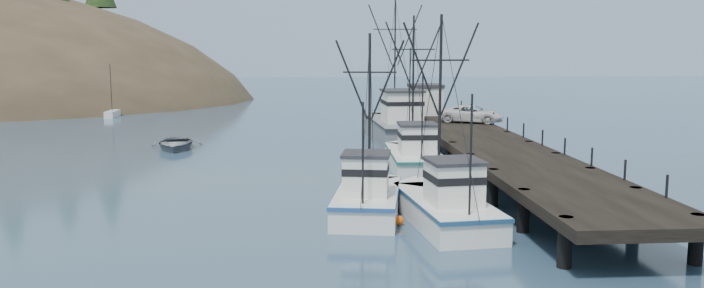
{
  "coord_description": "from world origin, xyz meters",
  "views": [
    {
      "loc": [
        1.52,
        -28.62,
        8.47
      ],
      "look_at": [
        4.41,
        12.13,
        2.5
      ],
      "focal_mm": 35.0,
      "sensor_mm": 36.0,
      "label": 1
    }
  ],
  "objects_px": {
    "pier": "(491,146)",
    "trawler_far": "(414,157)",
    "pickup_truck": "(472,114)",
    "work_vessel": "(397,126)",
    "pier_shed": "(425,99)",
    "motorboat": "(175,149)",
    "trawler_mid": "(368,197)",
    "trawler_near": "(444,206)"
  },
  "relations": [
    {
      "from": "pier_shed",
      "to": "pier",
      "type": "bearing_deg",
      "value": -86.07
    },
    {
      "from": "trawler_far",
      "to": "motorboat",
      "type": "height_order",
      "value": "trawler_far"
    },
    {
      "from": "trawler_near",
      "to": "motorboat",
      "type": "bearing_deg",
      "value": 124.78
    },
    {
      "from": "pier",
      "to": "trawler_far",
      "type": "xyz_separation_m",
      "value": [
        -4.95,
        1.32,
        -0.87
      ]
    },
    {
      "from": "trawler_near",
      "to": "trawler_mid",
      "type": "xyz_separation_m",
      "value": [
        -3.44,
        2.11,
        -0.0
      ]
    },
    {
      "from": "trawler_mid",
      "to": "motorboat",
      "type": "relative_size",
      "value": 1.58
    },
    {
      "from": "trawler_near",
      "to": "pickup_truck",
      "type": "distance_m",
      "value": 25.42
    },
    {
      "from": "trawler_near",
      "to": "work_vessel",
      "type": "relative_size",
      "value": 0.67
    },
    {
      "from": "trawler_mid",
      "to": "pickup_truck",
      "type": "height_order",
      "value": "trawler_mid"
    },
    {
      "from": "work_vessel",
      "to": "pier",
      "type": "bearing_deg",
      "value": -74.98
    },
    {
      "from": "pier",
      "to": "motorboat",
      "type": "height_order",
      "value": "pier"
    },
    {
      "from": "trawler_mid",
      "to": "trawler_far",
      "type": "xyz_separation_m",
      "value": [
        4.33,
        12.3,
        0.0
      ]
    },
    {
      "from": "pier",
      "to": "motorboat",
      "type": "distance_m",
      "value": 25.78
    },
    {
      "from": "trawler_far",
      "to": "motorboat",
      "type": "xyz_separation_m",
      "value": [
        -18.01,
        10.25,
        -0.82
      ]
    },
    {
      "from": "trawler_mid",
      "to": "trawler_far",
      "type": "relative_size",
      "value": 0.87
    },
    {
      "from": "trawler_near",
      "to": "trawler_far",
      "type": "bearing_deg",
      "value": 86.47
    },
    {
      "from": "work_vessel",
      "to": "pier_shed",
      "type": "xyz_separation_m",
      "value": [
        2.93,
        2.48,
        2.19
      ]
    },
    {
      "from": "pickup_truck",
      "to": "work_vessel",
      "type": "bearing_deg",
      "value": 77.21
    },
    {
      "from": "trawler_far",
      "to": "work_vessel",
      "type": "relative_size",
      "value": 0.71
    },
    {
      "from": "trawler_near",
      "to": "motorboat",
      "type": "distance_m",
      "value": 30.04
    },
    {
      "from": "work_vessel",
      "to": "motorboat",
      "type": "distance_m",
      "value": 19.25
    },
    {
      "from": "trawler_far",
      "to": "work_vessel",
      "type": "bearing_deg",
      "value": 86.82
    },
    {
      "from": "pier",
      "to": "trawler_far",
      "type": "relative_size",
      "value": 4.1
    },
    {
      "from": "pickup_truck",
      "to": "motorboat",
      "type": "bearing_deg",
      "value": 113.74
    },
    {
      "from": "trawler_mid",
      "to": "trawler_near",
      "type": "bearing_deg",
      "value": -31.47
    },
    {
      "from": "trawler_far",
      "to": "trawler_mid",
      "type": "bearing_deg",
      "value": -109.39
    },
    {
      "from": "work_vessel",
      "to": "motorboat",
      "type": "relative_size",
      "value": 2.56
    },
    {
      "from": "trawler_mid",
      "to": "pier_shed",
      "type": "bearing_deg",
      "value": 74.48
    },
    {
      "from": "pier_shed",
      "to": "motorboat",
      "type": "xyz_separation_m",
      "value": [
        -21.73,
        -6.42,
        -3.42
      ]
    },
    {
      "from": "trawler_near",
      "to": "trawler_mid",
      "type": "bearing_deg",
      "value": 148.53
    },
    {
      "from": "trawler_far",
      "to": "motorboat",
      "type": "distance_m",
      "value": 20.74
    },
    {
      "from": "pickup_truck",
      "to": "motorboat",
      "type": "relative_size",
      "value": 0.87
    },
    {
      "from": "trawler_mid",
      "to": "pier_shed",
      "type": "relative_size",
      "value": 2.92
    },
    {
      "from": "pier",
      "to": "motorboat",
      "type": "xyz_separation_m",
      "value": [
        -22.97,
        11.58,
        -1.69
      ]
    },
    {
      "from": "pier",
      "to": "trawler_far",
      "type": "height_order",
      "value": "trawler_far"
    },
    {
      "from": "pickup_truck",
      "to": "motorboat",
      "type": "distance_m",
      "value": 24.62
    },
    {
      "from": "pier_shed",
      "to": "pickup_truck",
      "type": "bearing_deg",
      "value": -68.16
    },
    {
      "from": "pier_shed",
      "to": "work_vessel",
      "type": "bearing_deg",
      "value": -139.74
    },
    {
      "from": "trawler_near",
      "to": "pier_shed",
      "type": "height_order",
      "value": "trawler_near"
    },
    {
      "from": "pier",
      "to": "pickup_truck",
      "type": "height_order",
      "value": "pickup_truck"
    },
    {
      "from": "pier",
      "to": "pier_shed",
      "type": "bearing_deg",
      "value": 93.93
    },
    {
      "from": "motorboat",
      "to": "trawler_mid",
      "type": "bearing_deg",
      "value": -64.37
    }
  ]
}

